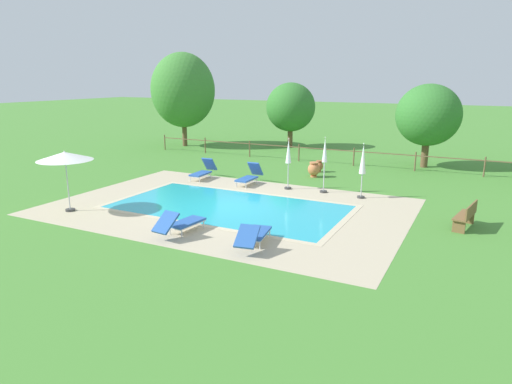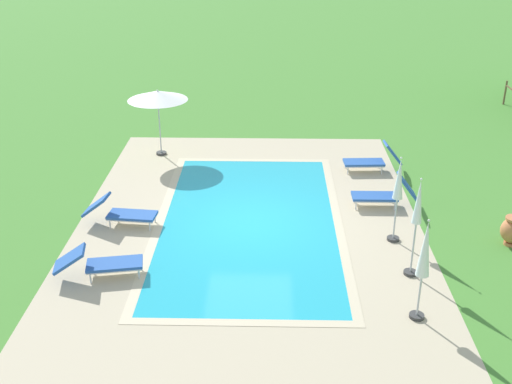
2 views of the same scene
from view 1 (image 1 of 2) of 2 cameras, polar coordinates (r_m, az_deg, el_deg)
ground_plane at (r=18.00m, az=-3.46°, el=-1.86°), size 160.00×160.00×0.00m
pool_deck_paving at (r=18.00m, az=-3.46°, el=-1.85°), size 13.67×9.36×0.01m
swimming_pool_water at (r=18.00m, az=-3.46°, el=-1.85°), size 8.98×4.67×0.01m
pool_coping_rim at (r=18.00m, az=-3.46°, el=-1.83°), size 9.46×5.15×0.01m
sun_lounger_north_near_steps at (r=23.05m, az=-6.64°, el=2.63°), size 0.69×1.88×0.99m
sun_lounger_north_mid at (r=15.01m, az=-9.39°, el=-3.81°), size 0.80×2.04×0.85m
sun_lounger_north_far at (r=13.77m, az=-0.22°, el=-5.31°), size 0.95×2.10×0.79m
sun_lounger_north_end at (r=21.69m, az=-0.85°, el=2.01°), size 0.60×1.84×1.00m
patio_umbrella_open_foreground at (r=18.37m, az=-22.86°, el=4.11°), size 2.04×2.04×2.32m
patio_umbrella_closed_row_west at (r=19.45m, az=13.26°, el=3.63°), size 0.32×0.32×2.34m
patio_umbrella_closed_row_mid_west at (r=20.57m, az=4.09°, el=4.57°), size 0.32×0.32×2.33m
patio_umbrella_closed_row_centre at (r=20.09m, az=8.61°, el=4.48°), size 0.32×0.32×2.48m
wooden_bench_lawn_side at (r=16.86m, az=24.89°, el=-2.64°), size 0.70×1.55×0.87m
terracotta_urn_near_fence at (r=23.45m, az=7.27°, el=2.86°), size 0.61×0.61×0.78m
terracotta_urn_by_tree at (r=24.78m, az=7.90°, el=3.27°), size 0.44×0.44×0.62m
perimeter_fence at (r=27.35m, az=8.74°, el=5.01°), size 23.88×0.08×1.05m
tree_far_west at (r=34.35m, az=-9.14°, el=12.50°), size 4.65×4.65×6.77m
tree_centre at (r=27.35m, az=20.80°, el=8.99°), size 3.54×3.54×4.66m
tree_east_mid at (r=33.38m, az=4.37°, el=10.55°), size 3.53×3.53×4.65m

